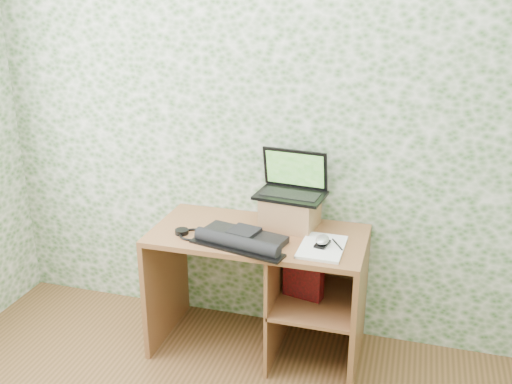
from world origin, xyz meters
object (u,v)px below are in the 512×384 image
(laptop, at_px, (292,185))
(keyboard, at_px, (241,239))
(riser, at_px, (290,212))
(notepad, at_px, (322,247))
(desk, at_px, (272,275))

(laptop, distance_m, keyboard, 0.45)
(riser, distance_m, laptop, 0.16)
(laptop, relative_size, notepad, 1.26)
(riser, height_order, laptop, laptop)
(riser, xyz_separation_m, keyboard, (-0.20, -0.30, -0.06))
(desk, height_order, notepad, notepad)
(laptop, relative_size, keyboard, 0.75)
(desk, relative_size, riser, 4.01)
(keyboard, bearing_deg, laptop, 72.67)
(riser, bearing_deg, desk, -121.30)
(riser, bearing_deg, keyboard, -123.43)
(notepad, bearing_deg, laptop, 130.48)
(desk, distance_m, notepad, 0.43)
(notepad, bearing_deg, riser, 134.98)
(desk, height_order, riser, riser)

